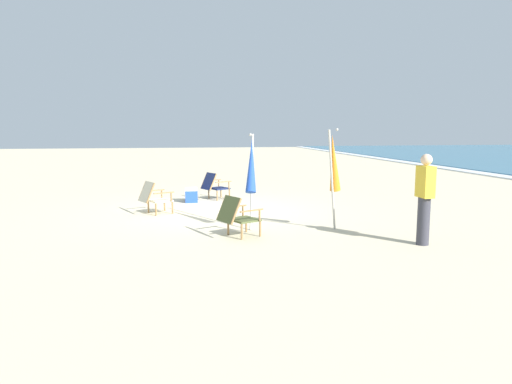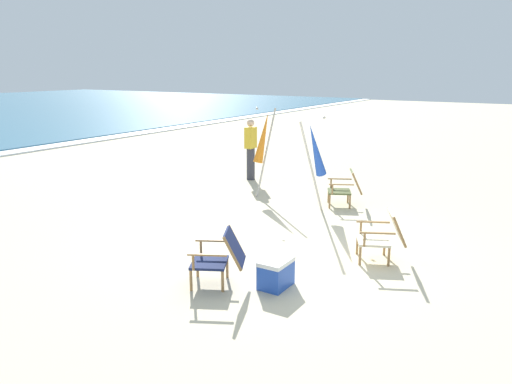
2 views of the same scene
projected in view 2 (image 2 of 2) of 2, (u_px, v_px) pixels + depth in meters
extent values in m
plane|color=beige|center=(290.00, 247.00, 8.44)|extent=(80.00, 80.00, 0.00)
cube|color=#19234C|center=(209.00, 263.00, 6.91)|extent=(0.68, 0.67, 0.04)
cube|color=#19234C|center=(235.00, 247.00, 6.83)|extent=(0.56, 0.46, 0.48)
cylinder|color=olive|center=(191.00, 280.00, 6.74)|extent=(0.04, 0.04, 0.32)
cylinder|color=olive|center=(198.00, 266.00, 7.19)|extent=(0.04, 0.04, 0.32)
cylinder|color=olive|center=(223.00, 281.00, 6.71)|extent=(0.04, 0.04, 0.32)
cylinder|color=olive|center=(227.00, 267.00, 7.16)|extent=(0.04, 0.04, 0.32)
cube|color=olive|center=(207.00, 255.00, 6.59)|extent=(0.27, 0.49, 0.02)
cylinder|color=olive|center=(193.00, 262.00, 6.63)|extent=(0.04, 0.04, 0.22)
cube|color=olive|center=(214.00, 241.00, 7.13)|extent=(0.27, 0.49, 0.02)
cylinder|color=olive|center=(201.00, 248.00, 7.17)|extent=(0.04, 0.04, 0.22)
cylinder|color=olive|center=(232.00, 254.00, 6.58)|extent=(0.16, 0.25, 0.48)
cylinder|color=olive|center=(237.00, 241.00, 7.07)|extent=(0.16, 0.25, 0.48)
cube|color=#515B33|center=(339.00, 191.00, 10.90)|extent=(0.68, 0.66, 0.04)
cube|color=#515B33|center=(356.00, 181.00, 10.81)|extent=(0.55, 0.45, 0.49)
cylinder|color=olive|center=(330.00, 201.00, 10.73)|extent=(0.04, 0.04, 0.32)
cylinder|color=olive|center=(329.00, 196.00, 11.18)|extent=(0.04, 0.04, 0.32)
cylinder|color=olive|center=(350.00, 201.00, 10.69)|extent=(0.04, 0.04, 0.32)
cylinder|color=olive|center=(348.00, 196.00, 11.14)|extent=(0.04, 0.04, 0.32)
cube|color=olive|center=(342.00, 185.00, 10.57)|extent=(0.27, 0.49, 0.02)
cylinder|color=olive|center=(332.00, 189.00, 10.61)|extent=(0.04, 0.04, 0.22)
cube|color=olive|center=(340.00, 179.00, 11.11)|extent=(0.27, 0.49, 0.02)
cylinder|color=olive|center=(331.00, 184.00, 11.15)|extent=(0.04, 0.04, 0.22)
cylinder|color=olive|center=(357.00, 184.00, 10.56)|extent=(0.15, 0.25, 0.49)
cylinder|color=olive|center=(355.00, 179.00, 11.05)|extent=(0.15, 0.25, 0.49)
cube|color=beige|center=(373.00, 241.00, 7.78)|extent=(0.68, 0.66, 0.04)
cube|color=beige|center=(397.00, 227.00, 7.69)|extent=(0.55, 0.44, 0.49)
cylinder|color=olive|center=(360.00, 255.00, 7.62)|extent=(0.04, 0.04, 0.32)
cylinder|color=olive|center=(357.00, 245.00, 8.07)|extent=(0.04, 0.04, 0.32)
cylinder|color=olive|center=(389.00, 256.00, 7.57)|extent=(0.04, 0.04, 0.32)
cylinder|color=olive|center=(384.00, 246.00, 8.03)|extent=(0.04, 0.04, 0.32)
cube|color=olive|center=(378.00, 233.00, 7.46)|extent=(0.26, 0.49, 0.02)
cylinder|color=olive|center=(364.00, 240.00, 7.50)|extent=(0.04, 0.04, 0.22)
cube|color=olive|center=(373.00, 222.00, 8.00)|extent=(0.26, 0.49, 0.02)
cylinder|color=olive|center=(361.00, 228.00, 8.04)|extent=(0.04, 0.04, 0.22)
cylinder|color=olive|center=(400.00, 232.00, 7.45)|extent=(0.14, 0.24, 0.49)
cylinder|color=olive|center=(394.00, 222.00, 7.94)|extent=(0.14, 0.24, 0.49)
cylinder|color=#B7B2A8|center=(311.00, 167.00, 10.18)|extent=(0.81, 0.23, 1.97)
cone|color=blue|center=(316.00, 150.00, 10.20)|extent=(0.66, 0.36, 1.15)
sphere|color=#B7B2A8|center=(324.00, 118.00, 10.22)|extent=(0.06, 0.06, 0.06)
cylinder|color=#B7B2A8|center=(266.00, 153.00, 11.56)|extent=(0.40, 0.34, 2.06)
cone|color=orange|center=(263.00, 138.00, 11.45)|extent=(0.49, 0.46, 1.18)
sphere|color=#B7B2A8|center=(257.00, 109.00, 11.24)|extent=(0.06, 0.06, 0.06)
cylinder|color=#383842|center=(251.00, 164.00, 13.44)|extent=(0.22, 0.22, 0.86)
cube|color=gold|center=(251.00, 138.00, 13.27)|extent=(0.35, 0.21, 0.56)
sphere|color=beige|center=(251.00, 123.00, 13.18)|extent=(0.20, 0.20, 0.20)
cube|color=blue|center=(276.00, 275.00, 6.86)|extent=(0.48, 0.34, 0.34)
cube|color=white|center=(276.00, 262.00, 6.81)|extent=(0.49, 0.35, 0.06)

